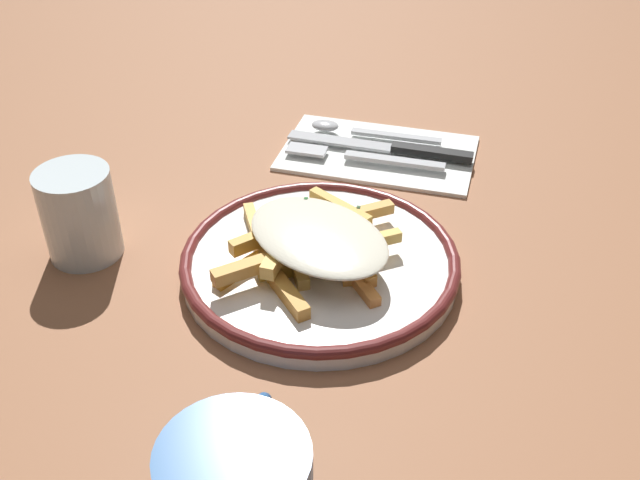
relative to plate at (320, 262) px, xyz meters
The scene contains 8 objects.
ground_plane 0.01m from the plate, ahead, with size 2.60×2.60×0.00m, color #996242.
plate is the anchor object (origin of this frame).
fries_heap 0.03m from the plate, 135.07° to the left, with size 0.17×0.17×0.04m.
napkin 0.22m from the plate, ahead, with size 0.13×0.21×0.01m, color white.
fork 0.19m from the plate, ahead, with size 0.02×0.18×0.01m.
knife 0.22m from the plate, ahead, with size 0.03×0.21×0.01m.
spoon 0.25m from the plate, ahead, with size 0.02×0.15×0.01m.
water_glass 0.22m from the plate, 94.49° to the left, with size 0.07×0.07×0.09m, color silver.
Camera 1 is at (-0.51, -0.11, 0.42)m, focal length 41.87 mm.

